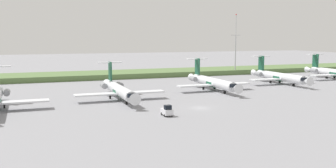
{
  "coord_description": "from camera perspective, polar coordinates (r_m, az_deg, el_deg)",
  "views": [
    {
      "loc": [
        -36.33,
        -77.23,
        16.16
      ],
      "look_at": [
        0.0,
        20.79,
        3.0
      ],
      "focal_mm": 40.94,
      "sensor_mm": 36.0,
      "label": 1
    }
  ],
  "objects": [
    {
      "name": "antenna_mast",
      "position": [
        163.14,
        10.01,
        5.05
      ],
      "size": [
        4.4,
        0.5,
        25.21
      ],
      "color": "#B2B2B7",
      "rests_on": "ground"
    },
    {
      "name": "regional_jet_sixth",
      "position": [
        157.14,
        23.54,
        1.6
      ],
      "size": [
        22.81,
        31.0,
        9.0
      ],
      "color": "silver",
      "rests_on": "ground"
    },
    {
      "name": "regional_jet_fourth",
      "position": [
        115.17,
        6.54,
        0.34
      ],
      "size": [
        22.81,
        31.0,
        9.0
      ],
      "color": "silver",
      "rests_on": "ground"
    },
    {
      "name": "ground_plane",
      "position": [
        114.36,
        -1.6,
        -0.95
      ],
      "size": [
        500.0,
        500.0,
        0.0
      ],
      "primitive_type": "plane",
      "color": "gray"
    },
    {
      "name": "grass_berm",
      "position": [
        153.97,
        -6.59,
        1.47
      ],
      "size": [
        320.0,
        20.0,
        1.96
      ],
      "primitive_type": "cube",
      "color": "#597542",
      "rests_on": "ground"
    },
    {
      "name": "baggage_tug",
      "position": [
        77.96,
        -0.16,
        -4.03
      ],
      "size": [
        1.72,
        3.2,
        2.3
      ],
      "color": "silver",
      "rests_on": "ground"
    },
    {
      "name": "regional_jet_fifth",
      "position": [
        135.5,
        16.12,
        1.12
      ],
      "size": [
        22.81,
        31.0,
        9.0
      ],
      "color": "silver",
      "rests_on": "ground"
    },
    {
      "name": "regional_jet_third",
      "position": [
        98.41,
        -7.33,
        -0.84
      ],
      "size": [
        22.81,
        31.0,
        9.0
      ],
      "color": "silver",
      "rests_on": "ground"
    }
  ]
}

